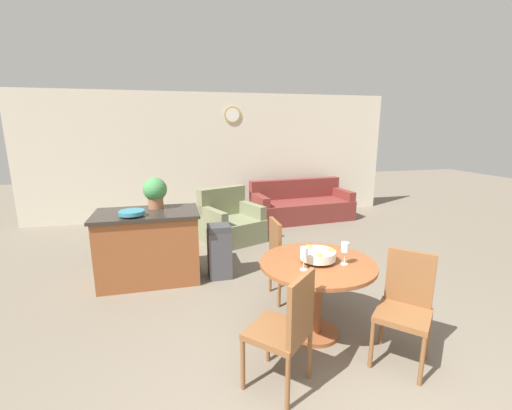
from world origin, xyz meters
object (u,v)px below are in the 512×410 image
Objects in this scene: fruit_bowl at (318,255)px; dining_table at (317,279)px; dining_chair_far_side at (284,256)px; wine_glass_left at (304,253)px; trash_bin at (219,251)px; armchair at (230,223)px; wine_glass_right at (345,248)px; teal_bowl at (132,213)px; couch at (301,206)px; potted_plant at (155,191)px; dining_chair_near_left at (286,326)px; kitchen_island at (149,246)px; dining_chair_near_right at (405,303)px.

dining_table is at bearing 151.82° from fruit_bowl.
dining_chair_far_side is 4.55× the size of wine_glass_left.
wine_glass_left reaches higher than trash_bin.
trash_bin is 1.55m from armchair.
teal_bowl is at bearing 141.10° from wine_glass_right.
dining_chair_far_side is at bearing 94.57° from fruit_bowl.
potted_plant is at bearing -148.04° from couch.
fruit_bowl is 2.42m from potted_plant.
couch is 1.87× the size of armchair.
dining_chair_near_left is 2.34× the size of potted_plant.
dining_table is 0.41m from wine_glass_left.
armchair is (-0.52, 3.16, -0.61)m from wine_glass_right.
trash_bin is at bearing 114.71° from fruit_bowl.
potted_plant reaches higher than wine_glass_right.
dining_chair_far_side is (-0.06, 0.77, -0.06)m from dining_table.
wine_glass_right is 2.63m from potted_plant.
teal_bowl reaches higher than dining_chair_far_side.
dining_table is 0.24m from fruit_bowl.
wine_glass_left is 0.69× the size of teal_bowl.
wine_glass_right is 2.60m from kitchen_island.
armchair is at bearing 95.73° from fruit_bowl.
wine_glass_left is 0.41m from wine_glass_right.
teal_bowl is 0.42× the size of trash_bin.
potted_plant reaches higher than teal_bowl.
dining_chair_far_side is at bearing -30.17° from kitchen_island.
trash_bin is 0.62× the size of armchair.
wine_glass_right is 0.10× the size of couch.
armchair is at bearing -154.34° from couch.
fruit_bowl is 1.56× the size of wine_glass_left.
dining_chair_near_left and dining_chair_near_right have the same top height.
dining_chair_near_right is 1.00× the size of dining_chair_far_side.
potted_plant is at bearing 157.95° from trash_bin.
dining_chair_near_left is 1.00× the size of dining_chair_far_side.
wine_glass_left is at bearing -56.96° from potted_plant.
kitchen_island is at bearing 51.05° from teal_bowl.
dining_table is at bearing 5.65° from dining_chair_near_right.
dining_table is at bearing -106.50° from armchair.
teal_bowl is at bearing 134.09° from wine_glass_left.
dining_chair_near_left is at bearing -124.42° from wine_glass_left.
wine_glass_right is at bearing -102.93° from armchair.
kitchen_island is 0.59× the size of couch.
trash_bin is (-1.30, 2.06, -0.17)m from dining_chair_near_right.
dining_chair_near_left is 0.74× the size of kitchen_island.
dining_chair_near_right is 4.67m from couch.
wine_glass_left is (-0.13, -0.91, 0.38)m from dining_chair_far_side.
dining_chair_near_right is 1.32× the size of trash_bin.
kitchen_island reaches higher than trash_bin.
kitchen_island is 1.79× the size of trash_bin.
wine_glass_left reaches higher than dining_chair_near_right.
wine_glass_right is at bearing 0.14° from dining_chair_near_right.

